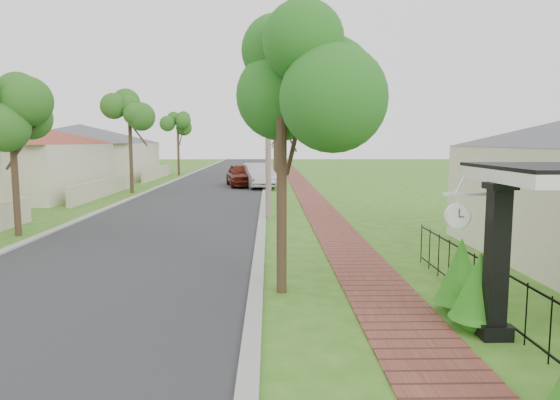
# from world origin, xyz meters

# --- Properties ---
(ground) EXTENTS (160.00, 160.00, 0.00)m
(ground) POSITION_xyz_m (0.00, 0.00, 0.00)
(ground) COLOR #336A19
(ground) RESTS_ON ground
(road) EXTENTS (7.00, 120.00, 0.02)m
(road) POSITION_xyz_m (-3.00, 20.00, 0.00)
(road) COLOR #28282B
(road) RESTS_ON ground
(kerb_right) EXTENTS (0.30, 120.00, 0.10)m
(kerb_right) POSITION_xyz_m (0.65, 20.00, 0.00)
(kerb_right) COLOR #9E9E99
(kerb_right) RESTS_ON ground
(kerb_left) EXTENTS (0.30, 120.00, 0.10)m
(kerb_left) POSITION_xyz_m (-6.65, 20.00, 0.00)
(kerb_left) COLOR #9E9E99
(kerb_left) RESTS_ON ground
(sidewalk) EXTENTS (1.50, 120.00, 0.03)m
(sidewalk) POSITION_xyz_m (3.25, 20.00, 0.00)
(sidewalk) COLOR brown
(sidewalk) RESTS_ON ground
(porch_post) EXTENTS (0.48, 0.48, 2.52)m
(porch_post) POSITION_xyz_m (4.55, -1.00, 1.12)
(porch_post) COLOR black
(porch_post) RESTS_ON ground
(picket_fence) EXTENTS (0.03, 8.02, 1.00)m
(picket_fence) POSITION_xyz_m (4.90, -0.00, 0.53)
(picket_fence) COLOR black
(picket_fence) RESTS_ON ground
(street_trees) EXTENTS (10.70, 37.65, 5.89)m
(street_trees) POSITION_xyz_m (-2.87, 26.84, 4.54)
(street_trees) COLOR #382619
(street_trees) RESTS_ON ground
(hedge_row) EXTENTS (0.85, 4.67, 1.76)m
(hedge_row) POSITION_xyz_m (4.45, -1.47, 0.71)
(hedge_row) COLOR #2A6213
(hedge_row) RESTS_ON ground
(far_house_grey) EXTENTS (15.56, 15.56, 4.60)m
(far_house_grey) POSITION_xyz_m (-14.97, 34.00, 2.34)
(far_house_grey) COLOR beige
(far_house_grey) RESTS_ON ground
(parked_car_red) EXTENTS (2.73, 4.98, 1.61)m
(parked_car_red) POSITION_xyz_m (-1.00, 26.28, 0.80)
(parked_car_red) COLOR #58170D
(parked_car_red) RESTS_ON ground
(parked_car_white) EXTENTS (2.68, 5.24, 1.65)m
(parked_car_white) POSITION_xyz_m (0.21, 25.28, 0.82)
(parked_car_white) COLOR #B9B9BB
(parked_car_white) RESTS_ON ground
(near_tree) EXTENTS (2.10, 2.10, 5.39)m
(near_tree) POSITION_xyz_m (1.19, 1.50, 4.29)
(near_tree) COLOR #382619
(near_tree) RESTS_ON ground
(utility_pole) EXTENTS (1.20, 0.24, 7.03)m
(utility_pole) POSITION_xyz_m (0.90, 11.56, 3.57)
(utility_pole) COLOR gray
(utility_pole) RESTS_ON ground
(station_clock) EXTENTS (0.72, 0.13, 0.61)m
(station_clock) POSITION_xyz_m (4.06, -0.60, 1.95)
(station_clock) COLOR white
(station_clock) RESTS_ON ground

